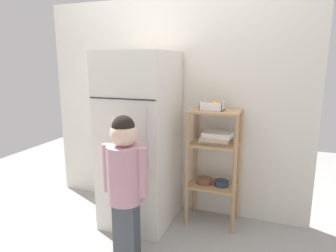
{
  "coord_description": "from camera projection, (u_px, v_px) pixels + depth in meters",
  "views": [
    {
      "loc": [
        0.95,
        -2.34,
        1.46
      ],
      "look_at": [
        0.09,
        0.02,
        0.92
      ],
      "focal_mm": 31.72,
      "sensor_mm": 36.0,
      "label": 1
    }
  ],
  "objects": [
    {
      "name": "ground_plane",
      "position": [
        158.0,
        222.0,
        2.77
      ],
      "size": [
        6.0,
        6.0,
        0.0
      ],
      "primitive_type": "plane",
      "color": "#999993"
    },
    {
      "name": "refrigerator",
      "position": [
        141.0,
        139.0,
        2.69
      ],
      "size": [
        0.58,
        0.69,
        1.55
      ],
      "color": "silver",
      "rests_on": "ground"
    },
    {
      "name": "pantry_shelf_unit",
      "position": [
        214.0,
        155.0,
        2.65
      ],
      "size": [
        0.45,
        0.32,
        1.05
      ],
      "color": "tan",
      "rests_on": "ground"
    },
    {
      "name": "kitchen_wall_back",
      "position": [
        172.0,
        108.0,
        2.9
      ],
      "size": [
        2.64,
        0.03,
        2.05
      ],
      "primitive_type": "cube",
      "color": "silver",
      "rests_on": "ground"
    },
    {
      "name": "fruit_bin",
      "position": [
        213.0,
        106.0,
        2.57
      ],
      "size": [
        0.19,
        0.15,
        0.09
      ],
      "color": "white",
      "rests_on": "pantry_shelf_unit"
    },
    {
      "name": "child_standing",
      "position": [
        125.0,
        174.0,
        2.16
      ],
      "size": [
        0.35,
        0.26,
        1.1
      ],
      "color": "#434950",
      "rests_on": "ground"
    }
  ]
}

